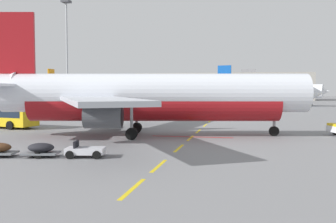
% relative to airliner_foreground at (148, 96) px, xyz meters
% --- Properties ---
extents(apron_paint_markings, '(8.00, 95.05, 0.01)m').
position_rel_airliner_foreground_xyz_m(apron_paint_markings, '(4.33, 15.50, -3.95)').
color(apron_paint_markings, yellow).
rests_on(apron_paint_markings, ground).
extents(airliner_foreground, '(34.67, 33.99, 12.20)m').
position_rel_airliner_foreground_xyz_m(airliner_foreground, '(0.00, 0.00, 0.00)').
color(airliner_foreground, silver).
rests_on(airliner_foreground, ground).
extents(airliner_mid_left, '(32.01, 30.79, 11.50)m').
position_rel_airliner_foreground_xyz_m(airliner_mid_left, '(14.92, 74.08, -0.23)').
color(airliner_mid_left, white).
rests_on(airliner_mid_left, ground).
extents(airliner_far_center, '(30.05, 30.13, 10.59)m').
position_rel_airliner_foreground_xyz_m(airliner_far_center, '(-48.54, 82.28, -0.52)').
color(airliner_far_center, white).
rests_on(airliner_far_center, ground).
extents(fuel_service_truck, '(3.21, 7.21, 3.14)m').
position_rel_airliner_foreground_xyz_m(fuel_service_truck, '(-22.57, 19.00, -2.30)').
color(fuel_service_truck, black).
rests_on(fuel_service_truck, ground).
extents(baggage_train, '(11.68, 3.48, 1.14)m').
position_rel_airliner_foreground_xyz_m(baggage_train, '(-5.78, -13.26, -3.42)').
color(baggage_train, silver).
rests_on(baggage_train, ground).
extents(apron_light_mast_near, '(1.80, 1.80, 23.80)m').
position_rel_airliner_foreground_xyz_m(apron_light_mast_near, '(-29.04, 41.89, 10.93)').
color(apron_light_mast_near, slate).
rests_on(apron_light_mast_near, ground).
extents(terminal_satellite, '(71.45, 19.20, 12.66)m').
position_rel_airliner_foreground_xyz_m(terminal_satellite, '(-0.61, 128.30, 1.60)').
color(terminal_satellite, '#9E998E').
rests_on(terminal_satellite, ground).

